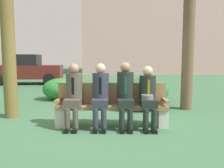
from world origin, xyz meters
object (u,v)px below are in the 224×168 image
seated_man_rightmost (148,94)px  shrub_mid_lawn (60,89)px  building_backdrop (149,16)px  shrub_near_bench (142,94)px  parked_car_near (26,69)px  seated_man_leftmost (74,92)px  shrub_far_lawn (153,91)px  seated_man_centerright (125,91)px  seated_man_centerleft (100,92)px  park_bench (112,105)px

seated_man_rightmost → shrub_mid_lawn: bearing=128.5°
building_backdrop → shrub_near_bench: bearing=-98.7°
parked_car_near → building_backdrop: (8.77, 12.59, 5.29)m
seated_man_leftmost → shrub_far_lawn: seated_man_leftmost is taller
parked_car_near → seated_man_rightmost: bearing=-55.4°
seated_man_leftmost → building_backdrop: (4.54, 20.91, 5.40)m
seated_man_rightmost → seated_man_centerright: bearing=178.3°
seated_man_leftmost → shrub_near_bench: seated_man_leftmost is taller
seated_man_centerleft → building_backdrop: (3.99, 20.91, 5.39)m
shrub_mid_lawn → building_backdrop: bearing=72.3°
seated_man_centerright → seated_man_rightmost: 0.46m
park_bench → parked_car_near: parked_car_near is taller
park_bench → seated_man_rightmost: 0.80m
parked_car_near → building_backdrop: 16.23m
seated_man_centerright → shrub_mid_lawn: (-2.16, 3.28, -0.38)m
seated_man_centerleft → seated_man_centerright: (0.51, 0.00, 0.01)m
seated_man_centerright → shrub_far_lawn: bearing=70.6°
seated_man_centerleft → shrub_mid_lawn: seated_man_centerleft is taller
shrub_mid_lawn → seated_man_rightmost: bearing=-51.5°
building_backdrop → seated_man_rightmost: bearing=-98.2°
shrub_mid_lawn → building_backdrop: building_backdrop is taller
shrub_near_bench → shrub_mid_lawn: bearing=151.1°
seated_man_centerleft → seated_man_rightmost: size_ratio=1.04×
park_bench → shrub_mid_lawn: (-1.88, 3.15, -0.06)m
seated_man_rightmost → shrub_near_bench: size_ratio=0.90×
shrub_mid_lawn → shrub_far_lawn: bearing=-3.8°
park_bench → seated_man_centerright: seated_man_centerright is taller
shrub_near_bench → parked_car_near: parked_car_near is taller
parked_car_near → park_bench: bearing=-58.5°
park_bench → seated_man_centerright: 0.44m
seated_man_rightmost → shrub_far_lawn: bearing=78.7°
shrub_far_lawn → seated_man_leftmost: bearing=-124.9°
seated_man_centerleft → building_backdrop: building_backdrop is taller
seated_man_centerright → seated_man_rightmost: size_ratio=1.06×
seated_man_centerright → building_backdrop: size_ratio=0.09×
seated_man_rightmost → parked_car_near: bearing=124.6°
building_backdrop → shrub_mid_lawn: bearing=-107.7°
shrub_near_bench → shrub_mid_lawn: (-2.71, 1.49, -0.07)m
shrub_mid_lawn → building_backdrop: size_ratio=0.08×
parked_car_near → building_backdrop: building_backdrop is taller
park_bench → shrub_mid_lawn: bearing=120.8°
seated_man_leftmost → shrub_near_bench: 2.42m
parked_car_near → building_backdrop: bearing=55.1°
park_bench → shrub_mid_lawn: 3.67m
seated_man_leftmost → shrub_mid_lawn: size_ratio=1.11×
shrub_near_bench → shrub_far_lawn: bearing=67.5°
seated_man_centerright → shrub_mid_lawn: seated_man_centerright is taller
seated_man_centerleft → seated_man_centerright: bearing=0.2°
seated_man_rightmost → shrub_near_bench: (0.09, 1.80, -0.27)m
seated_man_centerleft → seated_man_centerright: seated_man_centerright is taller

